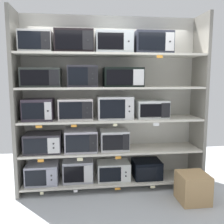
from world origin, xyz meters
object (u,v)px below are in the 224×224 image
microwave_16 (114,43)px  microwave_7 (39,109)px  microwave_12 (82,76)px  microwave_13 (123,77)px  microwave_2 (113,170)px  microwave_17 (152,43)px  microwave_4 (43,142)px  microwave_15 (74,42)px  microwave_14 (36,42)px  microwave_11 (42,78)px  shipping_carton (193,188)px  microwave_8 (76,109)px  microwave_10 (152,109)px  microwave_5 (81,140)px  microwave_0 (43,173)px  microwave_6 (114,140)px  microwave_3 (147,169)px  microwave_9 (115,108)px

microwave_16 → microwave_7: bearing=-180.0°
microwave_12 → microwave_13: bearing=0.0°
microwave_2 → microwave_17: microwave_17 is taller
microwave_4 → microwave_15: size_ratio=0.98×
microwave_14 → microwave_17: (1.70, 0.00, 0.01)m
microwave_11 → shipping_carton: 2.67m
microwave_8 → microwave_16: bearing=0.0°
microwave_10 → microwave_5: bearing=-180.0°
microwave_0 → microwave_5: microwave_5 is taller
microwave_0 → microwave_16: size_ratio=0.88×
microwave_14 → microwave_16: microwave_16 is taller
microwave_5 → microwave_6: 0.51m
microwave_3 → microwave_14: 2.56m
microwave_5 → microwave_4: bearing=180.0°
microwave_3 → microwave_13: bearing=-180.0°
microwave_8 → microwave_17: microwave_17 is taller
microwave_13 → microwave_14: bearing=-180.0°
microwave_3 → microwave_15: (-1.12, -0.00, 1.97)m
microwave_2 → microwave_11: 1.80m
microwave_9 → microwave_17: size_ratio=0.95×
microwave_5 → microwave_13: microwave_13 is taller
microwave_17 → shipping_carton: microwave_17 is taller
microwave_15 → microwave_10: bearing=0.0°
microwave_10 → microwave_15: (-1.18, -0.00, 1.00)m
microwave_0 → microwave_8: bearing=-0.0°
microwave_5 → microwave_16: bearing=0.0°
shipping_carton → microwave_16: bearing=150.1°
microwave_5 → microwave_14: microwave_14 is taller
microwave_5 → microwave_7: microwave_7 is taller
microwave_15 → microwave_12: bearing=-0.0°
microwave_4 → microwave_11: bearing=-0.5°
microwave_6 → microwave_15: (-0.59, -0.00, 1.47)m
microwave_0 → shipping_carton: size_ratio=1.18×
microwave_5 → microwave_9: size_ratio=0.92×
microwave_4 → microwave_14: size_ratio=1.19×
microwave_11 → microwave_12: 0.59m
microwave_4 → microwave_2: bearing=-0.0°
microwave_8 → microwave_16: 1.13m
microwave_3 → microwave_11: (-1.60, -0.00, 1.46)m
microwave_6 → microwave_16: size_ratio=0.80×
microwave_17 → microwave_4: bearing=-180.0°
microwave_10 → microwave_2: bearing=-180.0°
microwave_0 → microwave_9: bearing=-0.0°
microwave_9 → microwave_11: 1.17m
microwave_11 → microwave_15: microwave_15 is taller
microwave_17 → microwave_3: bearing=179.9°
microwave_0 → microwave_12: microwave_12 is taller
microwave_5 → microwave_8: microwave_8 is taller
microwave_7 → microwave_16: size_ratio=0.80×
microwave_2 → microwave_14: microwave_14 is taller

